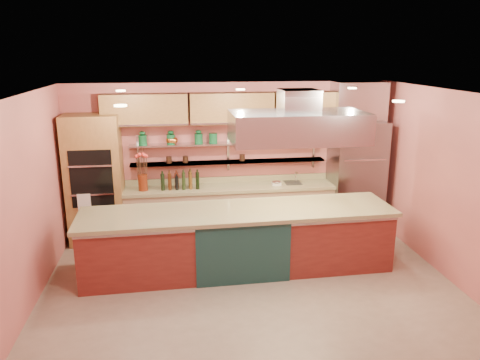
{
  "coord_description": "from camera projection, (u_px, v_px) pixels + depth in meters",
  "views": [
    {
      "loc": [
        -1.03,
        -6.03,
        3.35
      ],
      "look_at": [
        -0.03,
        1.0,
        1.38
      ],
      "focal_mm": 35.0,
      "sensor_mm": 36.0,
      "label": 1
    }
  ],
  "objects": [
    {
      "name": "wall_back",
      "position": [
        231.0,
        158.0,
        8.8
      ],
      "size": [
        6.0,
        0.04,
        2.8
      ],
      "primitive_type": "cube",
      "color": "#C9665F",
      "rests_on": "floor"
    },
    {
      "name": "oil_bottle_cluster",
      "position": [
        180.0,
        183.0,
        8.43
      ],
      "size": [
        0.76,
        0.31,
        0.24
      ],
      "primitive_type": "cube",
      "rotation": [
        0.0,
        0.0,
        -0.14
      ],
      "color": "black",
      "rests_on": "back_counter"
    },
    {
      "name": "wall_right",
      "position": [
        455.0,
        189.0,
        6.82
      ],
      "size": [
        0.04,
        5.0,
        2.8
      ],
      "primitive_type": "cube",
      "color": "#C9665F",
      "rests_on": "floor"
    },
    {
      "name": "upper_cabinets",
      "position": [
        232.0,
        108.0,
        8.38
      ],
      "size": [
        4.6,
        0.36,
        0.55
      ],
      "primitive_type": "cube",
      "color": "olive",
      "rests_on": "wall_back"
    },
    {
      "name": "wall_shelf_upper",
      "position": [
        229.0,
        143.0,
        8.59
      ],
      "size": [
        3.6,
        0.26,
        0.03
      ],
      "primitive_type": "cube",
      "color": "#AFB2B6",
      "rests_on": "wall_back"
    },
    {
      "name": "flower_vase",
      "position": [
        143.0,
        182.0,
        8.34
      ],
      "size": [
        0.18,
        0.18,
        0.29
      ],
      "primitive_type": "cylinder",
      "rotation": [
        0.0,
        0.0,
        -0.11
      ],
      "color": "#64210F",
      "rests_on": "back_counter"
    },
    {
      "name": "island",
      "position": [
        238.0,
        240.0,
        7.3
      ],
      "size": [
        4.75,
        1.14,
        0.99
      ],
      "primitive_type": "cube",
      "rotation": [
        0.0,
        0.0,
        0.02
      ],
      "color": "maroon",
      "rests_on": "floor"
    },
    {
      "name": "wall_front",
      "position": [
        301.0,
        284.0,
        4.03
      ],
      "size": [
        6.0,
        0.04,
        2.8
      ],
      "primitive_type": "cube",
      "color": "#C9665F",
      "rests_on": "floor"
    },
    {
      "name": "range_hood",
      "position": [
        298.0,
        127.0,
        6.95
      ],
      "size": [
        2.0,
        1.0,
        0.45
      ],
      "primitive_type": "cube",
      "color": "#AFB2B6",
      "rests_on": "ceiling"
    },
    {
      "name": "ceiling",
      "position": [
        253.0,
        94.0,
        6.04
      ],
      "size": [
        6.0,
        5.0,
        0.02
      ],
      "primitive_type": "cube",
      "color": "black",
      "rests_on": "wall_back"
    },
    {
      "name": "back_counter",
      "position": [
        230.0,
        210.0,
        8.76
      ],
      "size": [
        3.84,
        0.64,
        0.93
      ],
      "primitive_type": "cube",
      "color": "tan",
      "rests_on": "floor"
    },
    {
      "name": "wall_shelf_lower",
      "position": [
        229.0,
        162.0,
        8.68
      ],
      "size": [
        3.6,
        0.26,
        0.03
      ],
      "primitive_type": "cube",
      "color": "#AFB2B6",
      "rests_on": "wall_back"
    },
    {
      "name": "kitchen_scale",
      "position": [
        276.0,
        183.0,
        8.69
      ],
      "size": [
        0.2,
        0.17,
        0.09
      ],
      "primitive_type": "cube",
      "rotation": [
        0.0,
        0.0,
        0.34
      ],
      "color": "silver",
      "rests_on": "back_counter"
    },
    {
      "name": "oven_stack",
      "position": [
        95.0,
        180.0,
        8.23
      ],
      "size": [
        0.95,
        0.64,
        2.3
      ],
      "primitive_type": "cube",
      "color": "olive",
      "rests_on": "floor"
    },
    {
      "name": "floor",
      "position": [
        252.0,
        290.0,
        6.79
      ],
      "size": [
        6.0,
        5.0,
        0.02
      ],
      "primitive_type": "cube",
      "color": "gray",
      "rests_on": "ground"
    },
    {
      "name": "wall_left",
      "position": [
        23.0,
        207.0,
        6.01
      ],
      "size": [
        0.04,
        5.0,
        2.8
      ],
      "primitive_type": "cube",
      "color": "#C9665F",
      "rests_on": "floor"
    },
    {
      "name": "copper_kettle",
      "position": [
        173.0,
        140.0,
        8.43
      ],
      "size": [
        0.22,
        0.22,
        0.13
      ],
      "primitive_type": "ellipsoid",
      "rotation": [
        0.0,
        0.0,
        0.38
      ],
      "color": "#CA712E",
      "rests_on": "wall_shelf_upper"
    },
    {
      "name": "ceiling_downlights",
      "position": [
        251.0,
        95.0,
        6.24
      ],
      "size": [
        4.0,
        2.8,
        0.02
      ],
      "primitive_type": "cube",
      "color": "#FFE5A5",
      "rests_on": "ceiling"
    },
    {
      "name": "bar_faucet",
      "position": [
        296.0,
        177.0,
        8.82
      ],
      "size": [
        0.04,
        0.04,
        0.23
      ],
      "primitive_type": "cylinder",
      "rotation": [
        0.0,
        0.0,
        0.14
      ],
      "color": "white",
      "rests_on": "back_counter"
    },
    {
      "name": "green_canister",
      "position": [
        213.0,
        138.0,
        8.52
      ],
      "size": [
        0.15,
        0.15,
        0.18
      ],
      "primitive_type": "cylinder",
      "rotation": [
        0.0,
        0.0,
        0.03
      ],
      "color": "#104E27",
      "rests_on": "wall_shelf_upper"
    },
    {
      "name": "refrigerator",
      "position": [
        356.0,
        176.0,
        8.87
      ],
      "size": [
        0.95,
        0.72,
        2.1
      ],
      "primitive_type": "cube",
      "color": "gray",
      "rests_on": "floor"
    }
  ]
}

